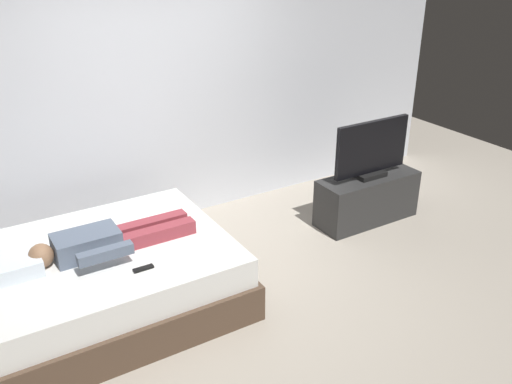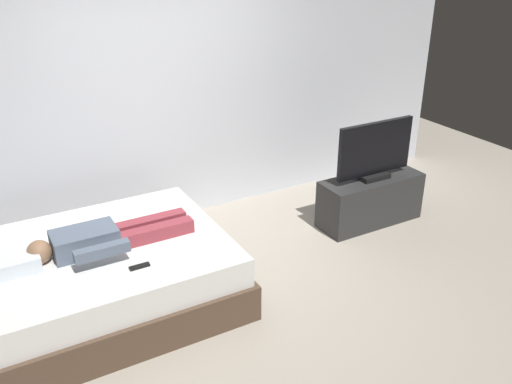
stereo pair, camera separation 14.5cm
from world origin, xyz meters
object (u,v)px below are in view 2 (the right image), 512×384
(tv_stand, at_px, (370,200))
(tv, at_px, (375,152))
(person, at_px, (103,239))
(remote, at_px, (140,266))
(bed, at_px, (103,277))
(pillow, at_px, (3,264))

(tv_stand, relative_size, tv, 1.25)
(person, xyz_separation_m, remote, (0.15, -0.40, -0.07))
(bed, xyz_separation_m, tv, (2.80, 0.07, 0.52))
(bed, height_order, pillow, pillow)
(tv_stand, height_order, tv, tv)
(person, distance_m, remote, 0.44)
(tv_stand, xyz_separation_m, tv, (0.00, 0.00, 0.53))
(bed, distance_m, tv, 2.84)
(bed, height_order, person, person)
(bed, bearing_deg, tv, 1.48)
(bed, height_order, tv_stand, bed)
(remote, bearing_deg, bed, 112.42)
(bed, bearing_deg, pillow, 180.00)
(person, bearing_deg, tv, 2.14)
(tv_stand, bearing_deg, pillow, -178.81)
(person, xyz_separation_m, tv, (2.77, 0.10, 0.16))
(pillow, relative_size, tv_stand, 0.44)
(bed, distance_m, pillow, 0.76)
(person, height_order, tv_stand, person)
(pillow, height_order, tv, tv)
(bed, relative_size, tv, 2.27)
(bed, relative_size, remote, 13.32)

